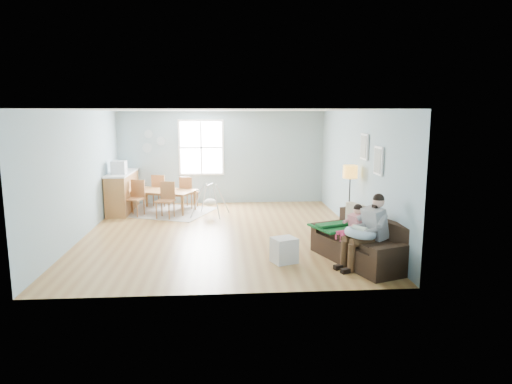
{
  "coord_description": "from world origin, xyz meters",
  "views": [
    {
      "loc": [
        0.03,
        -9.9,
        2.64
      ],
      "look_at": [
        0.72,
        -0.47,
        1.0
      ],
      "focal_mm": 32.0,
      "sensor_mm": 36.0,
      "label": 1
    }
  ],
  "objects": [
    {
      "name": "sofa",
      "position": [
        2.5,
        -2.18,
        0.28
      ],
      "size": [
        1.47,
        2.14,
        0.8
      ],
      "color": "black",
      "rests_on": "room"
    },
    {
      "name": "baby_swing",
      "position": [
        -0.32,
        1.75,
        0.37
      ],
      "size": [
        1.01,
        1.02,
        0.82
      ],
      "color": "silver",
      "rests_on": "room"
    },
    {
      "name": "toddler",
      "position": [
        2.37,
        -2.03,
        0.68
      ],
      "size": [
        0.56,
        0.42,
        0.83
      ],
      "color": "silver",
      "rests_on": "sofa"
    },
    {
      "name": "infant",
      "position": [
        2.33,
        -2.51,
        0.69
      ],
      "size": [
        0.25,
        0.34,
        0.13
      ],
      "color": "silver",
      "rests_on": "nursing_pillow"
    },
    {
      "name": "wall_plates",
      "position": [
        -2.0,
        3.47,
        1.83
      ],
      "size": [
        0.67,
        0.02,
        0.66
      ],
      "color": "#AAC3CC",
      "rests_on": "room"
    },
    {
      "name": "floor_lamp",
      "position": [
        2.76,
        -0.33,
        1.26
      ],
      "size": [
        0.31,
        0.31,
        1.53
      ],
      "color": "black",
      "rests_on": "room"
    },
    {
      "name": "father",
      "position": [
        2.48,
        -2.49,
        0.69
      ],
      "size": [
        0.96,
        0.65,
        1.29
      ],
      "color": "gray",
      "rests_on": "sofa"
    },
    {
      "name": "rug",
      "position": [
        -1.6,
        2.35,
        0.01
      ],
      "size": [
        2.98,
        2.66,
        0.01
      ],
      "primitive_type": "cube",
      "rotation": [
        0.0,
        0.0,
        -0.38
      ],
      "color": "#9D9990",
      "rests_on": "room"
    },
    {
      "name": "chair_ne",
      "position": [
        -0.97,
        2.75,
        0.51
      ],
      "size": [
        0.54,
        0.54,
        0.9
      ],
      "color": "olive",
      "rests_on": "rug"
    },
    {
      "name": "counter",
      "position": [
        -2.7,
        2.5,
        0.54
      ],
      "size": [
        0.57,
        1.92,
        1.07
      ],
      "color": "brown",
      "rests_on": "room"
    },
    {
      "name": "pictures",
      "position": [
        2.97,
        -1.05,
        1.85
      ],
      "size": [
        0.05,
        1.34,
        0.74
      ],
      "color": "white",
      "rests_on": "room"
    },
    {
      "name": "window",
      "position": [
        -0.6,
        3.46,
        1.65
      ],
      "size": [
        1.32,
        0.08,
        1.62
      ],
      "color": "white",
      "rests_on": "room"
    },
    {
      "name": "monitor",
      "position": [
        -2.69,
        2.14,
        1.24
      ],
      "size": [
        0.37,
        0.35,
        0.34
      ],
      "color": "silver",
      "rests_on": "counter"
    },
    {
      "name": "chair_nw",
      "position": [
        -1.78,
        3.08,
        0.52
      ],
      "size": [
        0.52,
        0.52,
        0.92
      ],
      "color": "olive",
      "rests_on": "rug"
    },
    {
      "name": "dining_table",
      "position": [
        -1.6,
        2.35,
        0.29
      ],
      "size": [
        1.89,
        1.46,
        0.58
      ],
      "primitive_type": "imported",
      "rotation": [
        0.0,
        0.0,
        -0.37
      ],
      "color": "brown",
      "rests_on": "rug"
    },
    {
      "name": "storage_cube",
      "position": [
        1.09,
        -2.12,
        0.23
      ],
      "size": [
        0.51,
        0.49,
        0.45
      ],
      "color": "silver",
      "rests_on": "room"
    },
    {
      "name": "beige_pillow",
      "position": [
        2.52,
        -1.62,
        0.72
      ],
      "size": [
        0.27,
        0.48,
        0.46
      ],
      "primitive_type": "cube",
      "rotation": [
        0.0,
        0.0,
        0.32
      ],
      "color": "#C0B692",
      "rests_on": "sofa"
    },
    {
      "name": "green_throw",
      "position": [
        2.21,
        -1.59,
        0.51
      ],
      "size": [
        1.13,
        1.06,
        0.04
      ],
      "primitive_type": "cube",
      "rotation": [
        0.0,
        0.0,
        0.38
      ],
      "color": "#155C27",
      "rests_on": "sofa"
    },
    {
      "name": "chair_sw",
      "position": [
        -2.24,
        1.95,
        0.53
      ],
      "size": [
        0.54,
        0.54,
        0.93
      ],
      "color": "olive",
      "rests_on": "rug"
    },
    {
      "name": "nursing_pillow",
      "position": [
        2.34,
        -2.54,
        0.63
      ],
      "size": [
        0.7,
        0.69,
        0.22
      ],
      "primitive_type": "torus",
      "rotation": [
        0.0,
        0.14,
        0.31
      ],
      "color": "silver",
      "rests_on": "father"
    },
    {
      "name": "room",
      "position": [
        0.0,
        0.0,
        2.42
      ],
      "size": [
        8.4,
        9.4,
        3.9
      ],
      "color": "#996736"
    },
    {
      "name": "chair_se",
      "position": [
        -1.42,
        1.62,
        0.52
      ],
      "size": [
        0.51,
        0.51,
        0.92
      ],
      "color": "olive",
      "rests_on": "rug"
    }
  ]
}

